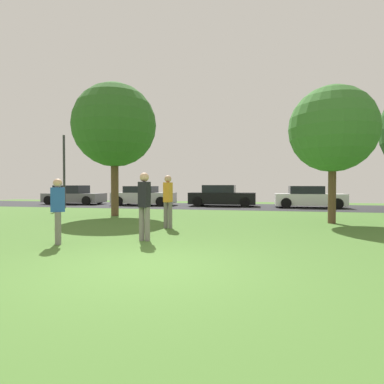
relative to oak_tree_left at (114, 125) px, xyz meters
name	(u,v)px	position (x,y,z in m)	size (l,w,h in m)	color
ground_plane	(149,267)	(4.76, -8.54, -4.22)	(44.00, 44.00, 0.00)	#47702D
road_strip	(231,206)	(4.76, 7.46, -4.22)	(44.00, 6.40, 0.01)	#28282B
oak_tree_left	(114,125)	(0.00, 0.00, 0.00)	(3.88, 3.88, 6.18)	brown
oak_tree_right	(333,129)	(9.32, -1.01, -0.69)	(3.22, 3.22, 5.15)	brown
person_catcher	(58,208)	(1.84, -6.93, -3.35)	(0.39, 0.36, 1.60)	slate
person_bystander	(168,199)	(3.67, -3.64, -3.24)	(0.30, 0.34, 1.77)	slate
person_walking	(144,203)	(3.74, -6.05, -3.24)	(0.30, 0.34, 1.76)	slate
parked_car_grey	(74,196)	(-7.04, 7.66, -3.58)	(4.40, 2.08, 1.41)	slate
parked_car_silver	(143,196)	(-1.45, 7.55, -3.59)	(4.37, 2.04, 1.36)	#B7B7BC
parked_car_black	(222,196)	(4.12, 7.83, -3.56)	(4.45, 2.11, 1.43)	black
parked_car_white	(309,198)	(9.69, 7.41, -3.59)	(4.23, 1.93, 1.37)	white
street_lamp_post	(64,172)	(-5.12, 3.66, -1.97)	(0.14, 0.14, 4.50)	#2D2D33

